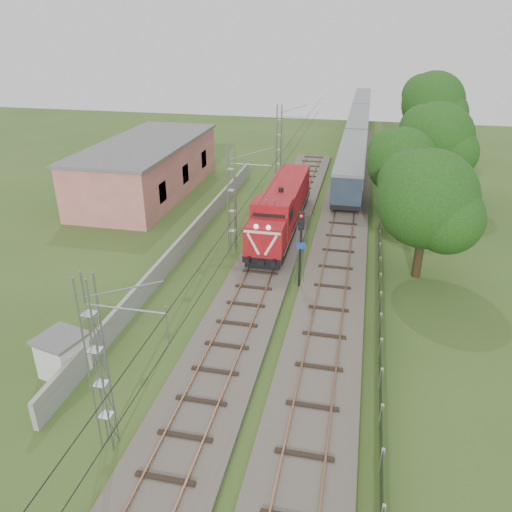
% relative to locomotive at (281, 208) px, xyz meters
% --- Properties ---
extents(ground, '(140.00, 140.00, 0.00)m').
position_rel_locomotive_xyz_m(ground, '(0.00, -16.44, -2.13)').
color(ground, '#324A1C').
rests_on(ground, ground).
extents(track_main, '(4.20, 70.00, 0.45)m').
position_rel_locomotive_xyz_m(track_main, '(0.00, -9.44, -1.95)').
color(track_main, '#6B6054').
rests_on(track_main, ground).
extents(track_side, '(4.20, 80.00, 0.45)m').
position_rel_locomotive_xyz_m(track_side, '(5.00, 3.56, -1.95)').
color(track_side, '#6B6054').
rests_on(track_side, ground).
extents(catenary, '(3.31, 70.00, 8.00)m').
position_rel_locomotive_xyz_m(catenary, '(-2.95, -4.44, 1.91)').
color(catenary, gray).
rests_on(catenary, ground).
extents(boundary_wall, '(0.25, 40.00, 1.50)m').
position_rel_locomotive_xyz_m(boundary_wall, '(-6.50, -4.44, -1.38)').
color(boundary_wall, '#9E9E99').
rests_on(boundary_wall, ground).
extents(station_building, '(8.40, 20.40, 5.22)m').
position_rel_locomotive_xyz_m(station_building, '(-15.00, 7.56, 0.50)').
color(station_building, '#DB7C75').
rests_on(station_building, ground).
extents(fence, '(0.12, 32.00, 1.20)m').
position_rel_locomotive_xyz_m(fence, '(8.00, -13.44, -1.53)').
color(fence, black).
rests_on(fence, ground).
extents(locomotive, '(2.82, 16.11, 4.09)m').
position_rel_locomotive_xyz_m(locomotive, '(0.00, 0.00, 0.00)').
color(locomotive, black).
rests_on(locomotive, ground).
extents(coach_rake, '(2.83, 62.99, 3.27)m').
position_rel_locomotive_xyz_m(coach_rake, '(5.00, 36.05, 0.24)').
color(coach_rake, black).
rests_on(coach_rake, ground).
extents(signal_post, '(0.58, 0.46, 5.34)m').
position_rel_locomotive_xyz_m(signal_post, '(2.78, -9.14, 1.54)').
color(signal_post, black).
rests_on(signal_post, ground).
extents(relay_hut, '(2.55, 2.55, 2.18)m').
position_rel_locomotive_xyz_m(relay_hut, '(-7.40, -20.62, -1.04)').
color(relay_hut, silver).
rests_on(relay_hut, ground).
extents(tree_a, '(6.82, 6.50, 8.85)m').
position_rel_locomotive_xyz_m(tree_a, '(10.57, -5.88, 3.38)').
color(tree_a, '#332714').
rests_on(tree_a, ground).
extents(tree_b, '(7.26, 6.92, 9.41)m').
position_rel_locomotive_xyz_m(tree_b, '(12.82, 11.19, 3.74)').
color(tree_b, '#332714').
rests_on(tree_b, ground).
extents(tree_c, '(6.17, 5.88, 8.00)m').
position_rel_locomotive_xyz_m(tree_c, '(9.52, 5.64, 2.85)').
color(tree_c, '#332714').
rests_on(tree_c, ground).
extents(tree_d, '(8.14, 7.75, 10.55)m').
position_rel_locomotive_xyz_m(tree_d, '(14.20, 29.68, 4.45)').
color(tree_d, '#332714').
rests_on(tree_d, ground).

